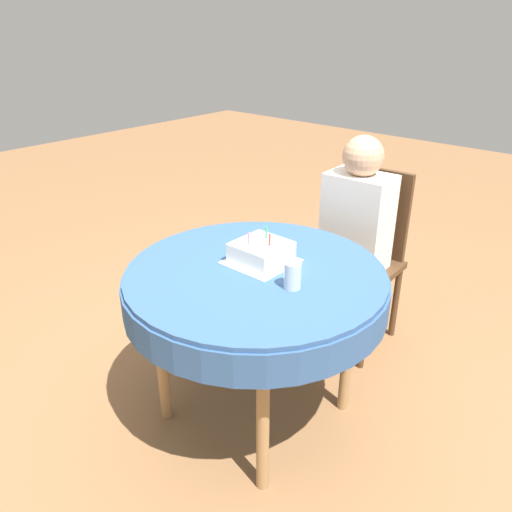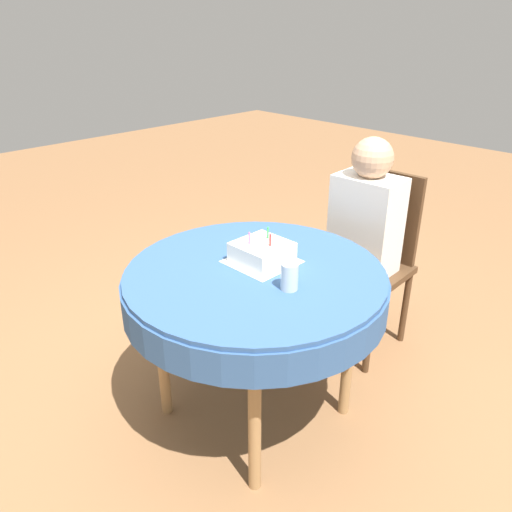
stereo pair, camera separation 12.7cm
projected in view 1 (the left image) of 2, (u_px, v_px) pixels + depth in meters
The scene contains 7 objects.
ground_plane at pixel (256, 411), 2.38m from camera, with size 12.00×12.00×0.00m, color #8C603D.
dining_table at pixel (256, 289), 2.09m from camera, with size 1.10×1.10×0.76m.
chair at pixel (361, 252), 2.76m from camera, with size 0.46×0.46×0.97m.
person at pixel (355, 225), 2.60m from camera, with size 0.34×0.33×1.18m.
napkin at pixel (261, 261), 2.13m from camera, with size 0.26×0.26×0.00m.
birthday_cake at pixel (261, 252), 2.11m from camera, with size 0.21×0.21×0.14m.
drinking_glass at pixel (293, 275), 1.90m from camera, with size 0.07×0.07×0.11m.
Camera 1 is at (1.20, -1.37, 1.70)m, focal length 35.00 mm.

